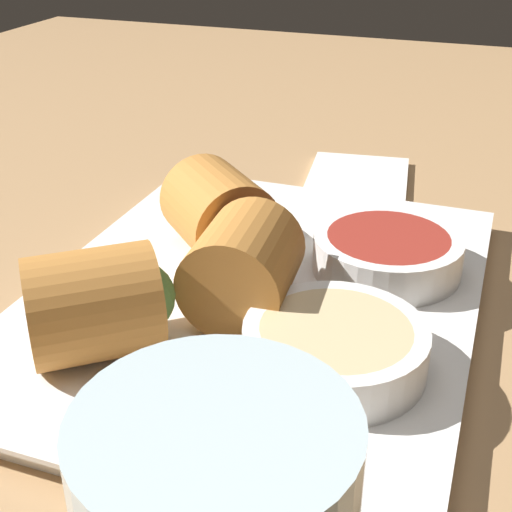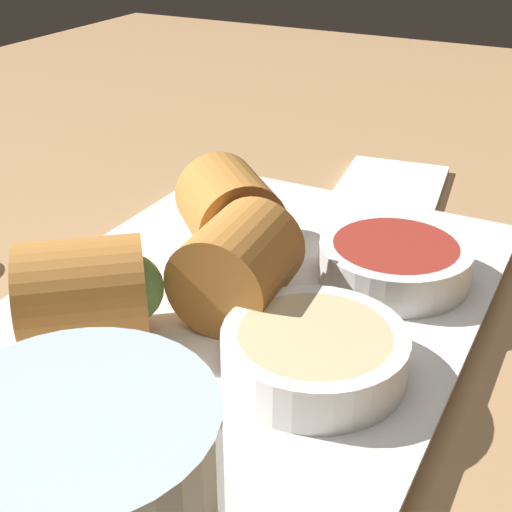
{
  "view_description": "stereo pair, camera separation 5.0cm",
  "coord_description": "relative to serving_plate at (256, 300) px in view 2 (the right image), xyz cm",
  "views": [
    {
      "loc": [
        31.22,
        14.29,
        25.73
      ],
      "look_at": [
        -3.87,
        1.63,
        5.84
      ],
      "focal_mm": 50.0,
      "sensor_mm": 36.0,
      "label": 1
    },
    {
      "loc": [
        29.22,
        18.87,
        25.73
      ],
      "look_at": [
        -3.87,
        1.63,
        5.84
      ],
      "focal_mm": 50.0,
      "sensor_mm": 36.0,
      "label": 2
    }
  ],
  "objects": [
    {
      "name": "roll_front_left",
      "position": [
        -4.26,
        -4.36,
        3.66
      ],
      "size": [
        8.69,
        8.71,
        5.84
      ],
      "color": "#B77533",
      "rests_on": "serving_plate"
    },
    {
      "name": "serving_plate",
      "position": [
        0.0,
        0.0,
        0.0
      ],
      "size": [
        33.25,
        25.92,
        1.5
      ],
      "color": "white",
      "rests_on": "table_surface"
    },
    {
      "name": "table_surface",
      "position": [
        3.87,
        -1.63,
        -1.76
      ],
      "size": [
        180.0,
        140.0,
        2.0
      ],
      "color": "#A87F54",
      "rests_on": "ground"
    },
    {
      "name": "napkin",
      "position": [
        -23.16,
        1.2,
        -0.46
      ],
      "size": [
        11.1,
        9.81,
        0.6
      ],
      "color": "silver",
      "rests_on": "table_surface"
    },
    {
      "name": "roll_back_left",
      "position": [
        2.02,
        0.07,
        3.66
      ],
      "size": [
        7.7,
        6.34,
        5.84
      ],
      "color": "#B77533",
      "rests_on": "serving_plate"
    },
    {
      "name": "dipping_bowl_far",
      "position": [
        5.96,
        6.38,
        2.06
      ],
      "size": [
        9.38,
        9.38,
        2.43
      ],
      "color": "white",
      "rests_on": "serving_plate"
    },
    {
      "name": "dipping_bowl_near",
      "position": [
        -5.15,
        6.96,
        2.06
      ],
      "size": [
        9.38,
        9.38,
        2.43
      ],
      "color": "white",
      "rests_on": "serving_plate"
    },
    {
      "name": "roll_front_right",
      "position": [
        8.55,
        -5.28,
        3.66
      ],
      "size": [
        8.6,
        8.69,
        5.84
      ],
      "color": "#B77533",
      "rests_on": "serving_plate"
    }
  ]
}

